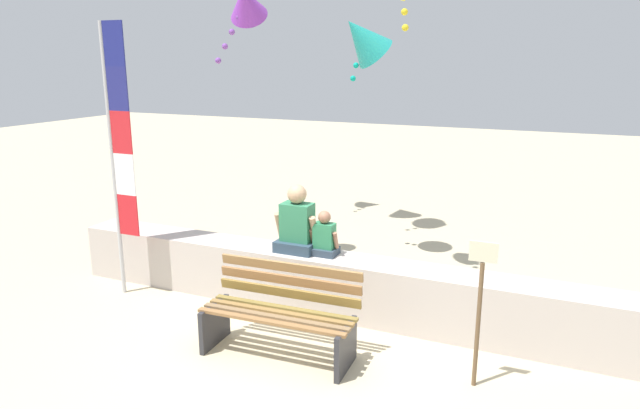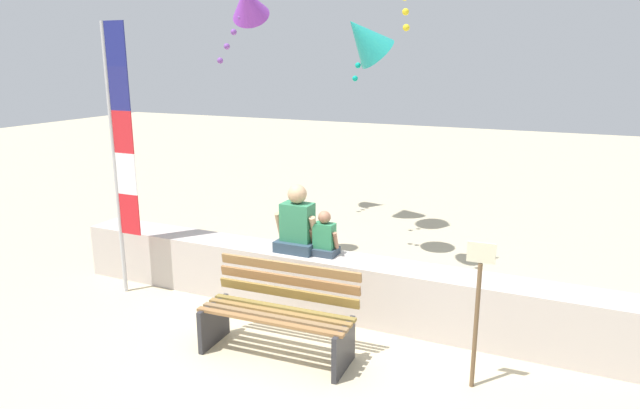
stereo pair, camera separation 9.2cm
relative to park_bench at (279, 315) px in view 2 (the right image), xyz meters
name	(u,v)px [view 2 (the right image)]	position (x,y,z in m)	size (l,w,h in m)	color
ground_plane	(294,347)	(0.08, 0.16, -0.41)	(40.00, 40.00, 0.00)	#C2B391
seawall_ledge	(330,284)	(0.08, 1.10, -0.07)	(6.86, 0.51, 0.68)	beige
park_bench	(279,315)	(0.00, 0.00, 0.00)	(1.57, 0.67, 0.88)	olive
person_adult	(297,225)	(-0.36, 1.13, 0.58)	(0.52, 0.38, 0.80)	#2B3F52
person_child	(324,238)	(-0.01, 1.13, 0.47)	(0.34, 0.25, 0.52)	#2E3D4D
flag_banner	(119,145)	(-2.44, 0.57, 1.47)	(0.34, 0.05, 3.30)	#B7B7BC
kite_teal	(364,38)	(-0.21, 2.86, 2.73)	(0.97, 0.96, 0.98)	teal
kite_purple	(247,3)	(-1.50, 2.03, 3.15)	(0.75, 0.75, 1.08)	purple
sign_post	(477,304)	(1.88, 0.18, 0.39)	(0.24, 0.04, 1.37)	brown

